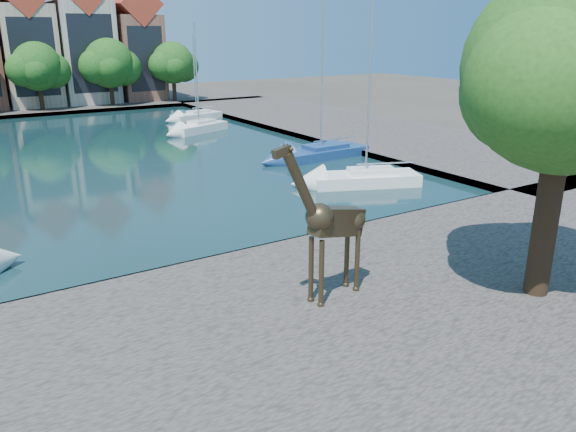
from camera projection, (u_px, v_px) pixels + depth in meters
name	position (u px, v px, depth m)	size (l,w,h in m)	color
ground	(223.00, 264.00, 22.86)	(160.00, 160.00, 0.00)	#38332B
water_basin	(81.00, 157.00, 42.07)	(38.00, 50.00, 0.08)	black
near_quay	(325.00, 333.00, 17.18)	(50.00, 14.00, 0.50)	#534D48
far_quay	(17.00, 108.00, 67.64)	(60.00, 16.00, 0.50)	#534D48
right_quay	(345.00, 126.00, 54.76)	(14.00, 52.00, 0.50)	#534D48
plane_tree	(570.00, 78.00, 17.13)	(8.32, 6.40, 10.62)	#332114
townhouse_east_inner	(26.00, 43.00, 66.31)	(5.94, 9.18, 15.79)	tan
townhouse_east_mid	(82.00, 39.00, 69.51)	(6.43, 9.18, 16.65)	#BFB3A3
townhouse_east_end	(134.00, 47.00, 73.13)	(5.44, 9.18, 14.43)	brown
far_tree_mid_east	(38.00, 68.00, 62.77)	(7.02, 5.40, 7.52)	#332114
far_tree_east	(110.00, 65.00, 66.82)	(7.54, 5.80, 7.84)	#332114
far_tree_far_east	(173.00, 64.00, 70.95)	(6.76, 5.20, 7.36)	#332114
giraffe_statue	(331.00, 222.00, 18.07)	(3.82, 1.03, 5.46)	#372C1B
sailboat_right_a	(366.00, 176.00, 34.22)	(6.83, 4.60, 10.68)	white
sailboat_right_b	(321.00, 151.00, 41.63)	(7.43, 2.86, 12.04)	navy
sailboat_right_c	(199.00, 126.00, 52.30)	(6.05, 3.96, 9.71)	white
sailboat_right_d	(197.00, 115.00, 59.80)	(5.76, 3.08, 8.71)	silver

